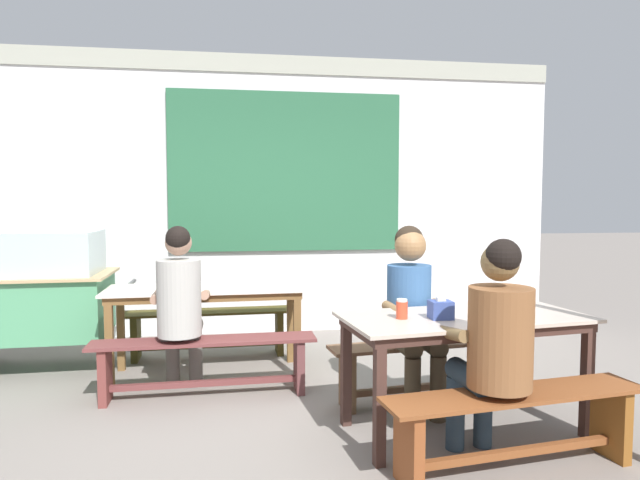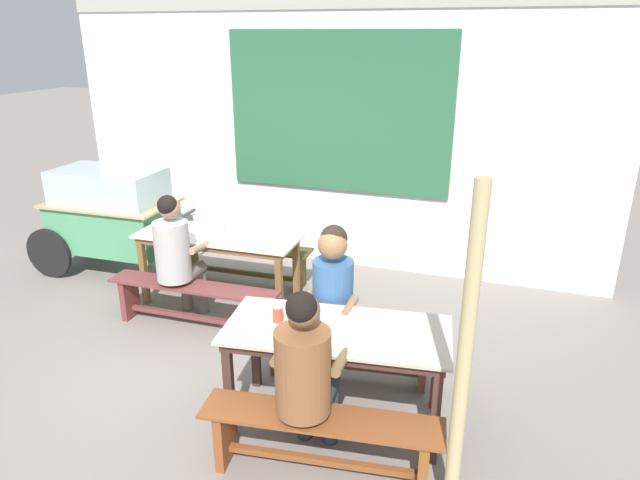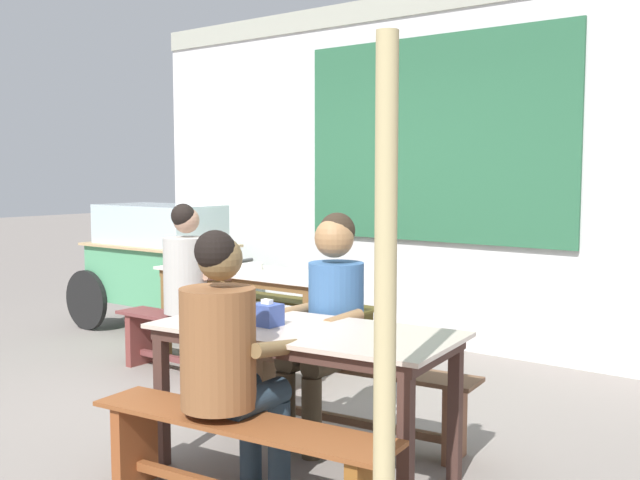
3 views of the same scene
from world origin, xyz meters
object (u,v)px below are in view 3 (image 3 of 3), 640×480
Objects in this scene: condiment_jar at (239,308)px; wooden_support_post at (385,316)px; person_near_front at (227,351)px; tissue_box at (267,314)px; dining_table_near at (304,343)px; bench_far_back at (296,318)px; person_right_near_table at (329,311)px; bench_near_back at (355,391)px; bench_near_front at (239,453)px; soup_bowl at (256,266)px; bench_far_front at (203,340)px; food_cart at (158,257)px; person_left_back_turned at (191,279)px; dining_table_far at (253,281)px.

condiment_jar is 0.06× the size of wooden_support_post.
person_near_front is 0.46m from tissue_box.
wooden_support_post reaches higher than person_near_front.
bench_far_back is at bearing 131.12° from dining_table_near.
wooden_support_post is at bearing -23.75° from condiment_jar.
person_right_near_table reaches higher than bench_far_back.
bench_near_back is 1.10m from bench_near_front.
condiment_jar is 1.98m from soup_bowl.
bench_far_front is 13.68× the size of condiment_jar.
dining_table_near is at bearing 97.36° from bench_near_front.
person_near_front is 0.97m from person_right_near_table.
food_cart is at bearing 150.19° from wooden_support_post.
condiment_jar is at bearing -32.37° from food_cart.
person_left_back_turned is 0.57m from soup_bowl.
person_right_near_table is 9.59× the size of tissue_box.
bench_far_front is 2.17m from person_near_front.
tissue_box is at bearing 108.49° from person_near_front.
wooden_support_post is (2.59, -2.08, 0.23)m from soup_bowl.
dining_table_far is 1.05× the size of bench_far_back.
soup_bowl reaches higher than bench_far_front.
bench_far_back is 1.03× the size of bench_near_front.
bench_far_back and bench_near_front have the same top height.
dining_table_near is 0.45m from condiment_jar.
food_cart is at bearing 159.02° from bench_near_back.
bench_far_back is at bearing 6.74° from food_cart.
food_cart is 14.76× the size of soup_bowl.
tissue_box is (3.10, -1.85, 0.09)m from food_cart.
condiment_jar is (-0.38, 0.46, 0.09)m from person_near_front.
bench_near_front is 1.19× the size of person_left_back_turned.
bench_far_back is 0.78× the size of wooden_support_post.
bench_far_front is at bearing 168.79° from bench_near_back.
dining_table_near is 3.73m from food_cart.
bench_far_front is (0.03, -1.10, 0.01)m from bench_far_back.
dining_table_far reaches higher than bench_far_front.
bench_near_front is 12.52× the size of condiment_jar.
bench_near_front is 12.66× the size of soup_bowl.
dining_table_far is 2.53m from person_near_front.
person_right_near_table is 10.60× the size of condiment_jar.
bench_far_front is 3.05m from wooden_support_post.
bench_far_back is at bearing 124.15° from person_near_front.
soup_bowl is (-1.51, 1.00, 0.03)m from person_right_near_table.
bench_near_back and bench_near_front have the same top height.
wooden_support_post reaches higher than condiment_jar.
soup_bowl is 0.06× the size of wooden_support_post.
person_left_back_turned is at bearing 164.71° from person_right_near_table.
wooden_support_post is at bearing -38.66° from soup_bowl.
bench_far_front is 1.29× the size of person_right_near_table.
soup_bowl reaches higher than dining_table_near.
person_right_near_table is 1.55m from wooden_support_post.
bench_near_back is at bearing -11.21° from bench_far_front.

